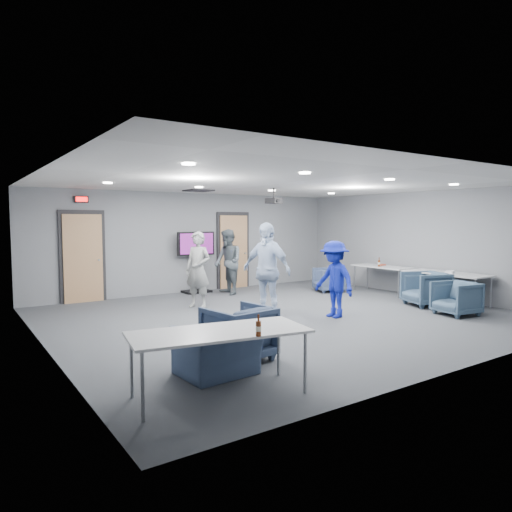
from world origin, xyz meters
TOP-DOWN VIEW (x-y plane):
  - floor at (0.00, 0.00)m, footprint 9.00×9.00m
  - ceiling at (0.00, 0.00)m, footprint 9.00×9.00m
  - wall_back at (0.00, 4.00)m, footprint 9.00×0.02m
  - wall_front at (0.00, -4.00)m, footprint 9.00×0.02m
  - wall_left at (-4.50, 0.00)m, footprint 0.02×8.00m
  - wall_right at (4.50, 0.00)m, footprint 0.02×8.00m
  - door_left at (-3.00, 3.95)m, footprint 1.06×0.17m
  - door_right at (1.20, 3.95)m, footprint 1.06×0.17m
  - exit_sign at (-3.00, 3.93)m, footprint 0.32×0.08m
  - hvac_diffuser at (-0.50, 2.80)m, footprint 0.60×0.60m
  - downlights at (0.00, 0.00)m, footprint 6.18×3.78m
  - person_a at (-1.05, 1.78)m, footprint 0.66×0.74m
  - person_b at (0.45, 3.00)m, footprint 0.74×0.90m
  - person_c at (-0.38, 0.10)m, footprint 0.80×1.21m
  - person_d at (0.74, -0.69)m, footprint 0.58×1.00m
  - chair_right_a at (2.98, 1.85)m, footprint 0.92×0.90m
  - chair_right_b at (3.35, -0.96)m, footprint 1.10×1.08m
  - chair_right_c at (2.96, -1.96)m, footprint 0.88×0.86m
  - chair_front_a at (-2.35, -2.00)m, footprint 0.91×0.93m
  - chair_front_b at (-2.91, -2.40)m, footprint 1.00×0.89m
  - table_right_a at (4.00, 0.85)m, footprint 0.69×1.67m
  - table_right_b at (4.00, -1.05)m, footprint 0.81×1.95m
  - table_front_left at (-3.23, -3.00)m, footprint 2.08×1.15m
  - bottle_front at (-3.01, -3.44)m, footprint 0.06×0.06m
  - bottle_right at (3.83, 0.82)m, footprint 0.06×0.06m
  - snack_box at (4.11, 0.96)m, footprint 0.20×0.14m
  - wrapper at (4.00, -1.13)m, footprint 0.28×0.24m
  - tv_stand at (-0.10, 3.75)m, footprint 1.08×0.51m
  - projector at (0.56, 1.12)m, footprint 0.39×0.36m

SIDE VIEW (x-z plane):
  - floor at x=0.00m, z-range 0.00..0.00m
  - chair_front_b at x=-2.91m, z-range 0.00..0.62m
  - chair_right_a at x=2.98m, z-range 0.00..0.66m
  - chair_right_c at x=2.96m, z-range 0.00..0.70m
  - chair_front_a at x=-2.35m, z-range 0.00..0.76m
  - chair_right_b at x=3.35m, z-range 0.00..0.78m
  - table_right_a at x=4.00m, z-range 0.32..1.05m
  - table_right_b at x=4.00m, z-range 0.32..1.05m
  - table_front_left at x=-3.23m, z-range 0.32..1.05m
  - snack_box at x=4.11m, z-range 0.73..0.77m
  - wrapper at x=4.00m, z-range 0.73..0.79m
  - person_d at x=0.74m, z-range 0.00..1.54m
  - bottle_front at x=-3.01m, z-range 0.70..0.93m
  - bottle_right at x=3.83m, z-range 0.70..0.94m
  - person_a at x=-1.05m, z-range 0.00..1.71m
  - person_b at x=0.45m, z-range 0.00..1.73m
  - tv_stand at x=-0.10m, z-range 0.11..1.76m
  - person_c at x=-0.38m, z-range 0.00..1.91m
  - door_left at x=-3.00m, z-range -0.05..2.19m
  - door_right at x=1.20m, z-range -0.05..2.19m
  - wall_back at x=0.00m, z-range 0.00..2.70m
  - wall_front at x=0.00m, z-range 0.00..2.70m
  - wall_left at x=-4.50m, z-range 0.00..2.70m
  - wall_right at x=4.50m, z-range 0.00..2.70m
  - projector at x=0.56m, z-range 2.23..2.58m
  - exit_sign at x=-3.00m, z-range 2.37..2.53m
  - downlights at x=0.00m, z-range 2.67..2.69m
  - hvac_diffuser at x=-0.50m, z-range 2.67..2.70m
  - ceiling at x=0.00m, z-range 2.70..2.70m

